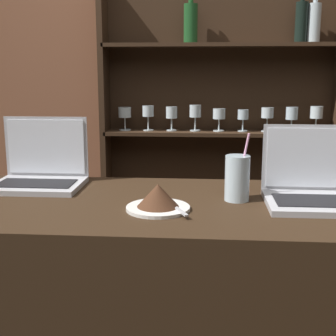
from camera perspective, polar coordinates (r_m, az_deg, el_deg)
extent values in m
cube|color=brown|center=(2.66, 4.10, 11.63)|extent=(7.00, 0.06, 2.70)
cube|color=#332114|center=(2.64, -7.56, 2.38)|extent=(0.03, 0.18, 1.86)
cube|color=#332114|center=(2.68, 19.66, 1.92)|extent=(0.03, 0.18, 1.86)
cube|color=#332114|center=(2.66, 6.10, 2.51)|extent=(1.28, 0.02, 1.86)
cube|color=#332114|center=(2.67, 5.97, -5.68)|extent=(1.24, 0.18, 0.02)
cube|color=#332114|center=(2.57, 6.20, 4.25)|extent=(1.24, 0.18, 0.02)
cube|color=#332114|center=(2.55, 6.44, 14.67)|extent=(1.24, 0.18, 0.02)
cylinder|color=silver|center=(2.60, -5.25, 4.66)|extent=(0.06, 0.06, 0.01)
cylinder|color=silver|center=(2.60, -5.27, 5.45)|extent=(0.01, 0.01, 0.07)
cylinder|color=silver|center=(2.59, -5.29, 6.79)|extent=(0.07, 0.07, 0.06)
cylinder|color=silver|center=(2.58, -2.42, 4.65)|extent=(0.06, 0.06, 0.01)
cylinder|color=silver|center=(2.58, -2.43, 5.51)|extent=(0.01, 0.01, 0.07)
cylinder|color=silver|center=(2.57, -2.45, 6.96)|extent=(0.06, 0.06, 0.06)
cylinder|color=silver|center=(2.57, 0.44, 4.62)|extent=(0.06, 0.06, 0.01)
cylinder|color=silver|center=(2.57, 0.44, 5.39)|extent=(0.01, 0.01, 0.06)
cylinder|color=silver|center=(2.56, 0.44, 6.80)|extent=(0.06, 0.06, 0.06)
cylinder|color=silver|center=(2.57, 3.32, 4.59)|extent=(0.06, 0.06, 0.01)
cylinder|color=silver|center=(2.56, 3.33, 5.43)|extent=(0.01, 0.01, 0.07)
cylinder|color=silver|center=(2.55, 3.35, 6.95)|extent=(0.06, 0.06, 0.07)
cylinder|color=silver|center=(2.57, 6.21, 4.54)|extent=(0.06, 0.06, 0.01)
cylinder|color=silver|center=(2.56, 6.22, 5.29)|extent=(0.01, 0.01, 0.06)
cylinder|color=silver|center=(2.56, 6.25, 6.60)|extent=(0.07, 0.07, 0.06)
cylinder|color=silver|center=(2.57, 9.08, 4.48)|extent=(0.05, 0.05, 0.01)
cylinder|color=silver|center=(2.57, 9.11, 5.21)|extent=(0.01, 0.01, 0.06)
cylinder|color=silver|center=(2.56, 9.15, 6.46)|extent=(0.06, 0.06, 0.05)
cylinder|color=silver|center=(2.59, 11.93, 4.41)|extent=(0.06, 0.06, 0.01)
cylinder|color=silver|center=(2.58, 11.97, 5.24)|extent=(0.01, 0.01, 0.07)
cylinder|color=silver|center=(2.58, 12.03, 6.62)|extent=(0.07, 0.07, 0.06)
cylinder|color=silver|center=(2.61, 14.75, 4.33)|extent=(0.06, 0.06, 0.01)
cylinder|color=silver|center=(2.60, 14.79, 5.07)|extent=(0.01, 0.01, 0.06)
cylinder|color=silver|center=(2.60, 14.86, 6.48)|extent=(0.06, 0.06, 0.07)
cylinder|color=silver|center=(2.63, 17.51, 4.25)|extent=(0.06, 0.06, 0.01)
cylinder|color=silver|center=(2.63, 17.57, 5.05)|extent=(0.01, 0.01, 0.07)
cylinder|color=silver|center=(2.62, 17.66, 6.50)|extent=(0.07, 0.07, 0.06)
cylinder|color=#B2C1C6|center=(2.61, 17.39, 16.50)|extent=(0.07, 0.07, 0.19)
cylinder|color=#1E4C23|center=(2.56, 2.78, 17.17)|extent=(0.07, 0.07, 0.20)
cylinder|color=black|center=(2.60, 15.94, 16.68)|extent=(0.06, 0.06, 0.20)
cube|color=#ADADB2|center=(1.67, -15.64, -2.05)|extent=(0.30, 0.23, 0.02)
cube|color=black|center=(1.66, -15.80, -1.80)|extent=(0.26, 0.13, 0.00)
cube|color=#ADADB2|center=(1.75, -14.61, 2.55)|extent=(0.30, 0.00, 0.22)
cube|color=white|center=(1.75, -14.63, 2.54)|extent=(0.28, 0.01, 0.19)
cube|color=#ADADB2|center=(1.47, 18.05, -4.07)|extent=(0.32, 0.25, 0.02)
cube|color=black|center=(1.46, 18.19, -3.81)|extent=(0.27, 0.14, 0.00)
cube|color=#ADADB2|center=(1.56, 17.29, 1.21)|extent=(0.32, 0.00, 0.21)
cube|color=white|center=(1.56, 17.31, 1.20)|extent=(0.30, 0.01, 0.19)
cylinder|color=silver|center=(1.36, -1.23, -4.90)|extent=(0.19, 0.19, 0.01)
cone|color=#422616|center=(1.35, -1.23, -3.35)|extent=(0.12, 0.12, 0.07)
cube|color=#B7B7BC|center=(1.35, 0.90, -4.82)|extent=(0.08, 0.16, 0.00)
cylinder|color=silver|center=(1.46, 8.43, -1.24)|extent=(0.08, 0.08, 0.14)
cylinder|color=#EA9EC6|center=(1.45, 9.00, 0.11)|extent=(0.04, 0.01, 0.21)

